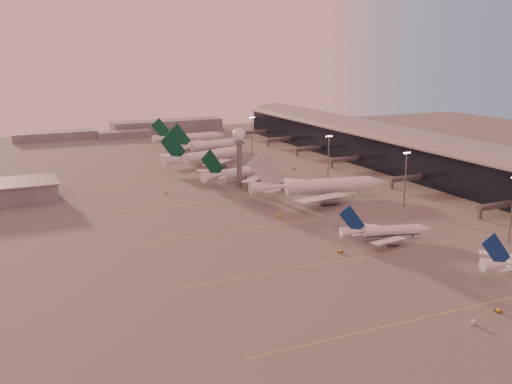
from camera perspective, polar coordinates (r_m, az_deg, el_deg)
name	(u,v)px	position (r m, az deg, el deg)	size (l,w,h in m)	color
ground	(374,268)	(194.45, 11.13, -7.11)	(700.00, 700.00, 0.00)	#5B5959
taxiway_markings	(354,213)	(254.42, 9.31, -2.02)	(180.00, 185.25, 0.02)	#DCC94D
terminal	(419,154)	(340.31, 15.26, 3.48)	(57.00, 362.00, 23.04)	black
radar_tower	(239,146)	(293.30, -1.62, 4.45)	(6.40, 6.40, 31.10)	slate
mast_a	(512,206)	(228.10, 23.23, -1.25)	(3.60, 0.56, 25.00)	slate
mast_b	(405,177)	(264.90, 14.05, 1.43)	(3.60, 0.56, 25.00)	slate
mast_c	(328,157)	(306.17, 6.92, 3.38)	(3.60, 0.56, 25.00)	slate
mast_d	(252,134)	(383.88, -0.38, 5.58)	(3.60, 0.56, 25.00)	slate
distant_horizon	(136,129)	(488.65, -11.39, 5.91)	(165.00, 37.50, 9.00)	slate
narrowbody_mid	(386,233)	(221.51, 12.26, -3.80)	(34.61, 27.29, 13.75)	white
widebody_white	(320,189)	(277.01, 6.10, 0.26)	(66.56, 52.90, 23.57)	white
greentail_a	(242,174)	(311.81, -1.32, 1.72)	(50.66, 40.22, 19.15)	white
greentail_b	(207,158)	(353.05, -4.69, 3.21)	(60.34, 47.95, 22.72)	white
greentail_c	(210,147)	(393.74, -4.37, 4.27)	(58.08, 46.52, 21.26)	white
greentail_d	(190,139)	(430.76, -6.33, 5.02)	(55.04, 44.38, 19.98)	white
gsv_truck_a	(474,319)	(163.93, 20.03, -11.34)	(6.16, 4.26, 2.35)	silver
gsv_tug_near	(498,311)	(172.99, 22.08, -10.44)	(2.25, 3.34, 0.90)	gold
gsv_tug_mid	(340,252)	(206.08, 8.04, -5.64)	(3.00, 3.56, 0.88)	gold
gsv_truck_b	(401,216)	(251.02, 13.66, -2.21)	(5.08, 2.08, 2.02)	silver
gsv_truck_c	(280,214)	(245.55, 2.26, -2.12)	(6.53, 4.83, 2.51)	gold
gsv_catering_b	(408,192)	(288.48, 14.30, 0.00)	(4.71, 2.43, 3.77)	silver
gsv_tug_far	(280,191)	(286.82, 2.26, 0.05)	(3.34, 3.77, 0.92)	silver
gsv_truck_d	(165,191)	(289.25, -8.63, 0.14)	(2.83, 5.47, 2.10)	gold
gsv_tug_hangar	(294,169)	(340.49, 3.68, 2.23)	(3.45, 2.36, 0.92)	gold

